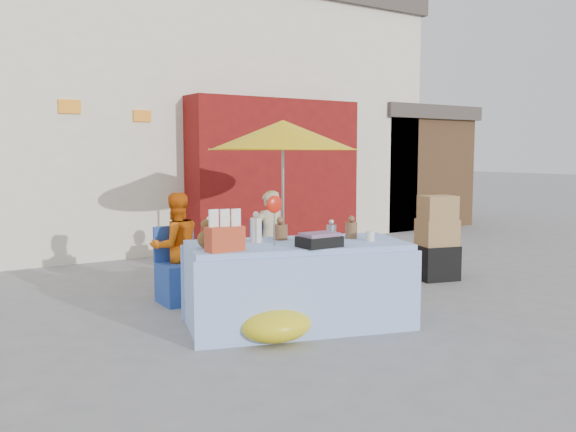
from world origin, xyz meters
TOP-DOWN VIEW (x-y plane):
  - ground at (0.00, 0.00)m, footprint 80.00×80.00m
  - backdrop at (0.52, 7.52)m, footprint 14.00×8.00m
  - market_table at (-0.26, -0.04)m, footprint 2.33×1.59m
  - chair_left at (-0.81, 1.43)m, footprint 0.49×0.48m
  - chair_right at (0.44, 1.43)m, footprint 0.49×0.48m
  - vendor_orange at (-0.81, 1.57)m, footprint 0.61×0.48m
  - vendor_beige at (0.44, 1.57)m, footprint 0.45×0.30m
  - umbrella at (0.74, 1.72)m, footprint 1.90×1.90m
  - box_stack at (2.51, 0.71)m, footprint 0.60×0.53m
  - tarp_bundle at (-0.69, -0.34)m, footprint 0.83×0.74m

SIDE VIEW (x-z plane):
  - ground at x=0.00m, z-range 0.00..0.00m
  - tarp_bundle at x=-0.69m, z-range 0.00..0.31m
  - chair_left at x=-0.81m, z-range -0.17..0.68m
  - chair_right at x=0.44m, z-range -0.17..0.68m
  - market_table at x=-0.26m, z-range -0.22..1.07m
  - box_stack at x=2.51m, z-range -0.04..1.07m
  - vendor_beige at x=0.44m, z-range 0.00..1.21m
  - vendor_orange at x=-0.81m, z-range 0.00..1.23m
  - umbrella at x=0.74m, z-range 0.85..2.94m
  - backdrop at x=0.52m, z-range -0.80..7.00m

